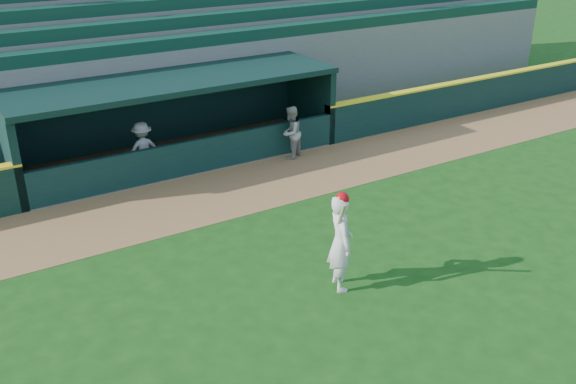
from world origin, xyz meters
name	(u,v)px	position (x,y,z in m)	size (l,w,h in m)	color
ground	(329,278)	(0.00, 0.00, 0.00)	(120.00, 120.00, 0.00)	#154210
warning_track	(222,193)	(0.00, 4.90, 0.01)	(40.00, 3.00, 0.01)	olive
field_wall_right	(499,91)	(12.25, 6.55, 0.60)	(15.50, 0.30, 1.20)	black
wall_stripe_right	(501,74)	(12.25, 6.55, 1.23)	(15.50, 0.32, 0.06)	yellow
dugout_player_front	(291,133)	(2.90, 6.12, 0.79)	(0.77, 0.60, 1.58)	#9B9B96
dugout_player_inside	(143,149)	(-1.27, 7.11, 0.78)	(1.00, 0.58, 1.55)	#9B9B96
dugout	(172,113)	(0.00, 8.00, 1.36)	(9.40, 2.80, 2.46)	slate
stands	(118,50)	(0.00, 12.57, 2.39)	(34.50, 6.25, 6.72)	slate
batter_at_plate	(341,241)	(-0.02, -0.35, 1.02)	(0.67, 0.88, 2.06)	silver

